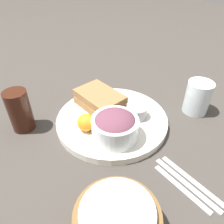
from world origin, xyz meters
name	(u,v)px	position (x,y,z in m)	size (l,w,h in m)	color
ground_plane	(112,123)	(0.00, 0.00, 0.00)	(4.00, 4.00, 0.00)	#3D3833
plate	(112,120)	(0.00, 0.00, 0.01)	(0.33, 0.33, 0.02)	white
sandwich	(100,100)	(0.06, -0.02, 0.05)	(0.17, 0.13, 0.05)	olive
salad_bowl	(115,126)	(-0.05, 0.06, 0.06)	(0.12, 0.12, 0.08)	white
dressing_cup	(136,112)	(-0.06, -0.04, 0.04)	(0.06, 0.06, 0.04)	#99999E
orange_wedge	(86,122)	(0.03, 0.08, 0.05)	(0.05, 0.05, 0.05)	orange
drink_glass	(20,111)	(0.20, 0.17, 0.06)	(0.06, 0.06, 0.12)	#38190F
bread_basket	(117,222)	(-0.19, 0.26, 0.04)	(0.16, 0.16, 0.08)	brown
fork	(191,179)	(-0.27, 0.07, 0.00)	(0.17, 0.01, 0.01)	#B2B2B7
knife	(186,184)	(-0.26, 0.08, 0.00)	(0.18, 0.01, 0.01)	#B2B2B7
spoon	(181,188)	(-0.26, 0.10, 0.00)	(0.15, 0.01, 0.01)	#B2B2B7
water_glass	(198,97)	(-0.19, -0.20, 0.05)	(0.08, 0.08, 0.11)	silver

